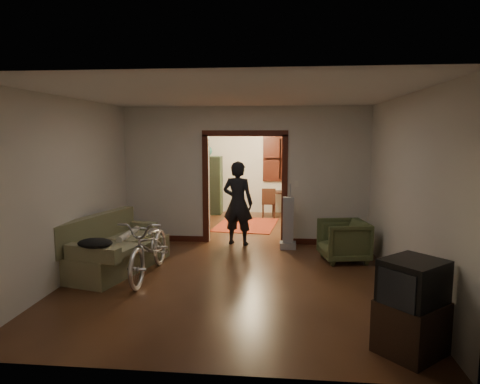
# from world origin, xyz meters

# --- Properties ---
(floor) EXTENTS (5.00, 8.50, 0.01)m
(floor) POSITION_xyz_m (0.00, 0.00, 0.00)
(floor) COLOR #371E11
(floor) RESTS_ON ground
(ceiling) EXTENTS (5.00, 8.50, 0.01)m
(ceiling) POSITION_xyz_m (0.00, 0.00, 2.80)
(ceiling) COLOR white
(ceiling) RESTS_ON floor
(wall_back) EXTENTS (5.00, 0.02, 2.80)m
(wall_back) POSITION_xyz_m (0.00, 4.25, 1.40)
(wall_back) COLOR beige
(wall_back) RESTS_ON floor
(wall_left) EXTENTS (0.02, 8.50, 2.80)m
(wall_left) POSITION_xyz_m (-2.50, 0.00, 1.40)
(wall_left) COLOR beige
(wall_left) RESTS_ON floor
(wall_right) EXTENTS (0.02, 8.50, 2.80)m
(wall_right) POSITION_xyz_m (2.50, 0.00, 1.40)
(wall_right) COLOR beige
(wall_right) RESTS_ON floor
(partition_wall) EXTENTS (5.00, 0.14, 2.80)m
(partition_wall) POSITION_xyz_m (0.00, 0.75, 1.40)
(partition_wall) COLOR beige
(partition_wall) RESTS_ON floor
(door_casing) EXTENTS (1.74, 0.20, 2.32)m
(door_casing) POSITION_xyz_m (0.00, 0.75, 1.10)
(door_casing) COLOR #37130C
(door_casing) RESTS_ON floor
(far_window) EXTENTS (0.98, 0.06, 1.28)m
(far_window) POSITION_xyz_m (0.70, 4.21, 1.55)
(far_window) COLOR black
(far_window) RESTS_ON wall_back
(chandelier) EXTENTS (0.24, 0.24, 0.24)m
(chandelier) POSITION_xyz_m (0.00, 2.50, 2.35)
(chandelier) COLOR #FFE0A5
(chandelier) RESTS_ON ceiling
(light_switch) EXTENTS (0.08, 0.01, 0.12)m
(light_switch) POSITION_xyz_m (1.05, 0.68, 1.25)
(light_switch) COLOR silver
(light_switch) RESTS_ON partition_wall
(sofa) EXTENTS (1.34, 2.13, 0.91)m
(sofa) POSITION_xyz_m (-1.97, -1.27, 0.45)
(sofa) COLOR #686946
(sofa) RESTS_ON floor
(rolled_paper) EXTENTS (0.11, 0.86, 0.11)m
(rolled_paper) POSITION_xyz_m (-1.87, -0.97, 0.53)
(rolled_paper) COLOR beige
(rolled_paper) RESTS_ON sofa
(jacket) EXTENTS (0.50, 0.38, 0.15)m
(jacket) POSITION_xyz_m (-1.92, -2.18, 0.68)
(jacket) COLOR black
(jacket) RESTS_ON sofa
(bicycle) EXTENTS (0.66, 1.83, 0.96)m
(bicycle) POSITION_xyz_m (-1.30, -1.57, 0.48)
(bicycle) COLOR silver
(bicycle) RESTS_ON floor
(armchair) EXTENTS (0.93, 0.91, 0.73)m
(armchair) POSITION_xyz_m (1.86, -0.39, 0.36)
(armchair) COLOR #45502D
(armchair) RESTS_ON floor
(tv_stand) EXTENTS (0.82, 0.81, 0.55)m
(tv_stand) POSITION_xyz_m (2.09, -3.65, 0.28)
(tv_stand) COLOR black
(tv_stand) RESTS_ON floor
(crt_tv) EXTENTS (0.77, 0.76, 0.49)m
(crt_tv) POSITION_xyz_m (2.09, -3.65, 0.74)
(crt_tv) COLOR black
(crt_tv) RESTS_ON tv_stand
(vacuum) EXTENTS (0.35, 0.30, 1.03)m
(vacuum) POSITION_xyz_m (0.89, 0.33, 0.52)
(vacuum) COLOR gray
(vacuum) RESTS_ON floor
(person) EXTENTS (0.69, 0.53, 1.71)m
(person) POSITION_xyz_m (-0.13, 0.57, 0.85)
(person) COLOR black
(person) RESTS_ON floor
(oriental_rug) EXTENTS (1.60, 1.99, 0.01)m
(oriental_rug) POSITION_xyz_m (-0.11, 2.44, 0.01)
(oriental_rug) COLOR maroon
(oriental_rug) RESTS_ON floor
(locker) EXTENTS (0.82, 0.46, 1.63)m
(locker) POSITION_xyz_m (-1.34, 3.87, 0.82)
(locker) COLOR #283A23
(locker) RESTS_ON floor
(globe) EXTENTS (0.29, 0.29, 0.29)m
(globe) POSITION_xyz_m (-1.34, 3.87, 1.94)
(globe) COLOR #1E5972
(globe) RESTS_ON locker
(desk) EXTENTS (0.90, 0.53, 0.65)m
(desk) POSITION_xyz_m (0.92, 3.88, 0.33)
(desk) COLOR black
(desk) RESTS_ON floor
(desk_chair) EXTENTS (0.42, 0.42, 0.81)m
(desk_chair) POSITION_xyz_m (0.41, 3.44, 0.41)
(desk_chair) COLOR black
(desk_chair) RESTS_ON floor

